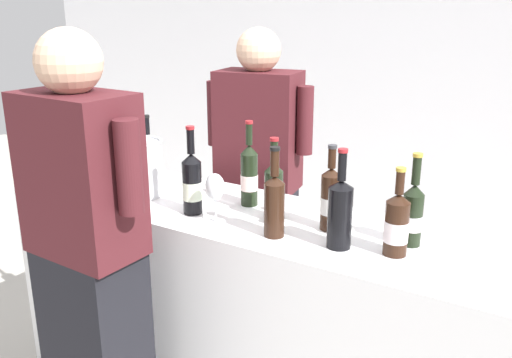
{
  "coord_description": "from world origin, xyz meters",
  "views": [
    {
      "loc": [
        1.11,
        -1.74,
        1.75
      ],
      "look_at": [
        0.04,
        0.0,
        1.11
      ],
      "focal_mm": 38.56,
      "sensor_mm": 36.0,
      "label": 1
    }
  ],
  "objects_px": {
    "wine_bottle_1": "(340,212)",
    "wine_bottle_6": "(397,224)",
    "wine_bottle_5": "(413,213)",
    "wine_bottle_10": "(149,157)",
    "person_guest": "(91,279)",
    "wine_bottle_0": "(249,175)",
    "wine_bottle_9": "(72,160)",
    "wine_bottle_4": "(273,190)",
    "wine_bottle_7": "(274,203)",
    "wine_bottle_3": "(330,198)",
    "wine_bottle_2": "(192,183)",
    "ice_bucket": "(137,168)",
    "person_server": "(258,195)",
    "wine_bottle_8": "(87,152)",
    "wine_glass": "(215,189)"
  },
  "relations": [
    {
      "from": "wine_bottle_1",
      "to": "wine_bottle_6",
      "type": "xyz_separation_m",
      "value": [
        0.18,
        0.04,
        -0.02
      ]
    },
    {
      "from": "wine_bottle_0",
      "to": "wine_bottle_9",
      "type": "height_order",
      "value": "wine_bottle_0"
    },
    {
      "from": "wine_bottle_6",
      "to": "wine_bottle_10",
      "type": "relative_size",
      "value": 0.98
    },
    {
      "from": "wine_bottle_3",
      "to": "wine_bottle_6",
      "type": "distance_m",
      "value": 0.29
    },
    {
      "from": "wine_bottle_4",
      "to": "wine_bottle_5",
      "type": "xyz_separation_m",
      "value": [
        0.52,
        0.04,
        -0.0
      ]
    },
    {
      "from": "wine_bottle_7",
      "to": "wine_bottle_1",
      "type": "bearing_deg",
      "value": 7.72
    },
    {
      "from": "wine_bottle_10",
      "to": "ice_bucket",
      "type": "xyz_separation_m",
      "value": [
        0.12,
        -0.2,
        0.01
      ]
    },
    {
      "from": "wine_bottle_0",
      "to": "wine_bottle_4",
      "type": "relative_size",
      "value": 1.1
    },
    {
      "from": "wine_bottle_0",
      "to": "wine_bottle_3",
      "type": "relative_size",
      "value": 1.11
    },
    {
      "from": "wine_bottle_7",
      "to": "person_guest",
      "type": "bearing_deg",
      "value": -140.46
    },
    {
      "from": "wine_bottle_2",
      "to": "ice_bucket",
      "type": "distance_m",
      "value": 0.35
    },
    {
      "from": "person_guest",
      "to": "wine_bottle_8",
      "type": "bearing_deg",
      "value": 137.32
    },
    {
      "from": "wine_bottle_7",
      "to": "wine_bottle_2",
      "type": "bearing_deg",
      "value": 175.7
    },
    {
      "from": "wine_bottle_10",
      "to": "person_guest",
      "type": "xyz_separation_m",
      "value": [
        0.35,
        -0.7,
        -0.24
      ]
    },
    {
      "from": "person_server",
      "to": "wine_glass",
      "type": "bearing_deg",
      "value": -71.32
    },
    {
      "from": "wine_bottle_1",
      "to": "wine_bottle_4",
      "type": "xyz_separation_m",
      "value": [
        -0.32,
        0.1,
        -0.01
      ]
    },
    {
      "from": "wine_bottle_1",
      "to": "wine_bottle_7",
      "type": "bearing_deg",
      "value": -172.28
    },
    {
      "from": "wine_bottle_3",
      "to": "wine_glass",
      "type": "relative_size",
      "value": 1.65
    },
    {
      "from": "wine_bottle_0",
      "to": "wine_bottle_7",
      "type": "bearing_deg",
      "value": -42.49
    },
    {
      "from": "wine_bottle_2",
      "to": "wine_bottle_10",
      "type": "xyz_separation_m",
      "value": [
        -0.46,
        0.26,
        -0.02
      ]
    },
    {
      "from": "wine_bottle_6",
      "to": "wine_bottle_8",
      "type": "relative_size",
      "value": 0.87
    },
    {
      "from": "wine_bottle_1",
      "to": "person_guest",
      "type": "bearing_deg",
      "value": -148.82
    },
    {
      "from": "wine_bottle_5",
      "to": "wine_bottle_10",
      "type": "bearing_deg",
      "value": 175.38
    },
    {
      "from": "wine_bottle_4",
      "to": "ice_bucket",
      "type": "bearing_deg",
      "value": -175.15
    },
    {
      "from": "wine_bottle_10",
      "to": "ice_bucket",
      "type": "relative_size",
      "value": 1.26
    },
    {
      "from": "wine_bottle_4",
      "to": "person_guest",
      "type": "bearing_deg",
      "value": -127.33
    },
    {
      "from": "wine_bottle_7",
      "to": "ice_bucket",
      "type": "bearing_deg",
      "value": 173.65
    },
    {
      "from": "wine_bottle_2",
      "to": "wine_bottle_3",
      "type": "xyz_separation_m",
      "value": [
        0.54,
        0.13,
        -0.0
      ]
    },
    {
      "from": "person_server",
      "to": "wine_bottle_8",
      "type": "bearing_deg",
      "value": -139.01
    },
    {
      "from": "wine_glass",
      "to": "wine_bottle_4",
      "type": "bearing_deg",
      "value": 40.0
    },
    {
      "from": "wine_bottle_5",
      "to": "wine_bottle_3",
      "type": "bearing_deg",
      "value": -176.02
    },
    {
      "from": "wine_bottle_1",
      "to": "person_guest",
      "type": "xyz_separation_m",
      "value": [
        -0.74,
        -0.45,
        -0.26
      ]
    },
    {
      "from": "wine_bottle_8",
      "to": "wine_bottle_9",
      "type": "height_order",
      "value": "wine_bottle_8"
    },
    {
      "from": "wine_bottle_6",
      "to": "wine_bottle_9",
      "type": "bearing_deg",
      "value": -177.77
    },
    {
      "from": "wine_bottle_6",
      "to": "wine_bottle_10",
      "type": "height_order",
      "value": "wine_bottle_10"
    },
    {
      "from": "wine_bottle_0",
      "to": "wine_bottle_8",
      "type": "xyz_separation_m",
      "value": [
        -0.88,
        -0.07,
        -0.01
      ]
    },
    {
      "from": "wine_bottle_0",
      "to": "person_server",
      "type": "xyz_separation_m",
      "value": [
        -0.24,
        0.48,
        -0.28
      ]
    },
    {
      "from": "wine_bottle_4",
      "to": "wine_bottle_7",
      "type": "height_order",
      "value": "wine_bottle_7"
    },
    {
      "from": "wine_bottle_0",
      "to": "wine_bottle_6",
      "type": "xyz_separation_m",
      "value": [
        0.67,
        -0.15,
        -0.02
      ]
    },
    {
      "from": "wine_bottle_2",
      "to": "wine_bottle_7",
      "type": "bearing_deg",
      "value": -4.3
    },
    {
      "from": "wine_bottle_8",
      "to": "person_server",
      "type": "xyz_separation_m",
      "value": [
        0.63,
        0.55,
        -0.27
      ]
    },
    {
      "from": "ice_bucket",
      "to": "person_server",
      "type": "relative_size",
      "value": 0.15
    },
    {
      "from": "wine_bottle_1",
      "to": "wine_bottle_2",
      "type": "height_order",
      "value": "wine_bottle_2"
    },
    {
      "from": "wine_bottle_3",
      "to": "wine_bottle_7",
      "type": "bearing_deg",
      "value": -131.84
    },
    {
      "from": "wine_bottle_3",
      "to": "person_guest",
      "type": "distance_m",
      "value": 0.9
    },
    {
      "from": "wine_bottle_0",
      "to": "wine_bottle_10",
      "type": "bearing_deg",
      "value": 174.52
    },
    {
      "from": "wine_bottle_2",
      "to": "wine_bottle_5",
      "type": "bearing_deg",
      "value": 10.37
    },
    {
      "from": "wine_bottle_3",
      "to": "wine_bottle_10",
      "type": "distance_m",
      "value": 1.0
    },
    {
      "from": "wine_bottle_4",
      "to": "person_guest",
      "type": "height_order",
      "value": "person_guest"
    },
    {
      "from": "wine_bottle_6",
      "to": "wine_glass",
      "type": "height_order",
      "value": "wine_bottle_6"
    }
  ]
}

